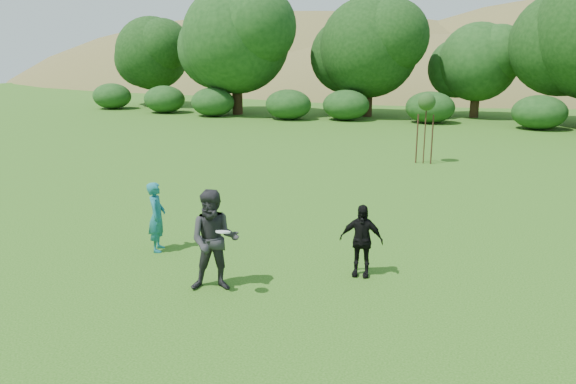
# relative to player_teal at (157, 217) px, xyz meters

# --- Properties ---
(ground) EXTENTS (120.00, 120.00, 0.00)m
(ground) POSITION_rel_player_teal_xyz_m (2.40, -0.84, -0.81)
(ground) COLOR #19470C
(ground) RESTS_ON ground
(player_teal) EXTENTS (0.59, 0.70, 1.62)m
(player_teal) POSITION_rel_player_teal_xyz_m (0.00, 0.00, 0.00)
(player_teal) COLOR #196570
(player_teal) RESTS_ON ground
(player_grey) EXTENTS (1.18, 1.06, 1.99)m
(player_grey) POSITION_rel_player_teal_xyz_m (2.27, -1.47, 0.19)
(player_grey) COLOR #29292B
(player_grey) RESTS_ON ground
(player_black) EXTENTS (0.92, 0.45, 1.52)m
(player_black) POSITION_rel_player_teal_xyz_m (4.73, 0.21, -0.05)
(player_black) COLOR black
(player_black) RESTS_ON ground
(frisbee) EXTENTS (0.27, 0.27, 0.08)m
(frisbee) POSITION_rel_player_teal_xyz_m (2.62, -1.78, 0.50)
(frisbee) COLOR white
(frisbee) RESTS_ON ground
(sapling) EXTENTS (0.70, 0.70, 2.85)m
(sapling) POSITION_rel_player_teal_xyz_m (4.34, 12.62, 1.61)
(sapling) COLOR #3C2217
(sapling) RESTS_ON ground
(hillside) EXTENTS (150.00, 72.00, 52.00)m
(hillside) POSITION_rel_player_teal_xyz_m (1.84, 67.61, -12.78)
(hillside) COLOR olive
(hillside) RESTS_ON ground
(tree_row) EXTENTS (53.92, 10.38, 9.62)m
(tree_row) POSITION_rel_player_teal_xyz_m (5.62, 27.84, 4.06)
(tree_row) COLOR #3A2616
(tree_row) RESTS_ON ground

